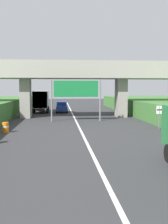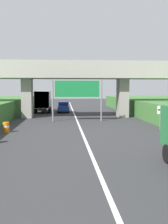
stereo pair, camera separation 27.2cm
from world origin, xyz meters
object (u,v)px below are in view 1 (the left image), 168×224
Objects in this scene: car_blue at (62,107)px; truck_white at (41,100)px; speed_limit_sign at (159,114)px; construction_barrel_3 at (5,127)px; overhead_highway_sign at (76,91)px.

truck_white is at bearing 166.27° from car_blue.
speed_limit_sign is 0.54× the size of car_blue.
truck_white is 8.11× the size of construction_barrel_3.
car_blue is 4.56× the size of construction_barrel_3.
car_blue is 20.35m from construction_barrel_3.
construction_barrel_3 is at bearing -177.50° from speed_limit_sign.
speed_limit_sign is at bearing -58.30° from truck_white.
car_blue is (-1.63, 11.98, -2.67)m from overhead_highway_sign.
overhead_highway_sign is at bearing -69.03° from truck_white.
truck_white is (-12.30, 19.92, 0.46)m from speed_limit_sign.
speed_limit_sign is 0.31× the size of truck_white.
overhead_highway_sign is 10.48m from speed_limit_sign.
speed_limit_sign reaches higher than car_blue.
truck_white is at bearing 121.70° from speed_limit_sign.
truck_white is 3.54m from car_blue.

